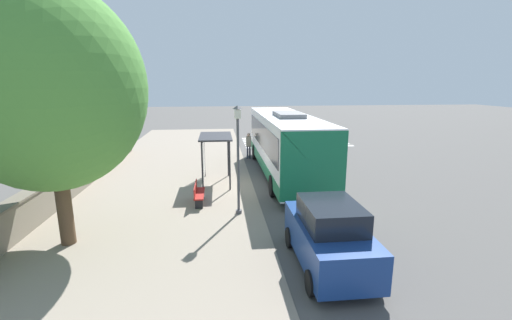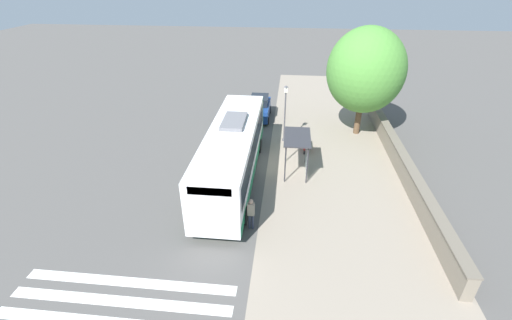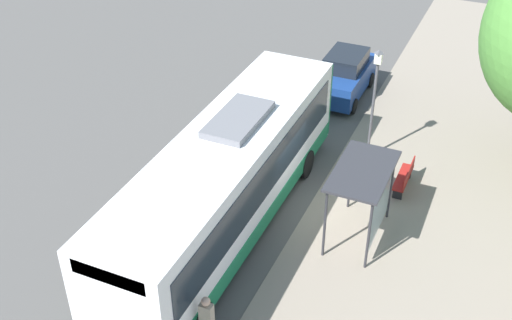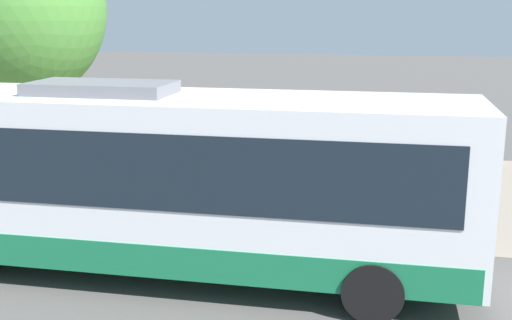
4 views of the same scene
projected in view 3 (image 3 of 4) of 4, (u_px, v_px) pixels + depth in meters
The scene contains 8 objects.
ground_plane at pixel (308, 207), 21.24m from camera, with size 120.00×120.00×0.00m, color #514F4C.
sidewalk_plaza at pixel (446, 244), 19.72m from camera, with size 9.00×44.00×0.02m.
bus at pixel (227, 179), 19.37m from camera, with size 2.77×11.88×3.61m.
bus_shelter at pixel (367, 183), 18.86m from camera, with size 1.61×2.88×2.51m.
pedestrian at pixel (207, 319), 15.85m from camera, with size 0.34×0.24×1.77m.
bench at pixel (405, 177), 21.85m from camera, with size 0.40×1.69×0.88m.
street_lamp_near at pixel (374, 96), 22.29m from camera, with size 0.28×0.28×4.31m.
parked_car_behind_bus at pixel (345, 76), 27.22m from camera, with size 1.86×3.93×1.94m.
Camera 3 is at (-5.20, 16.01, 13.16)m, focal length 45.00 mm.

